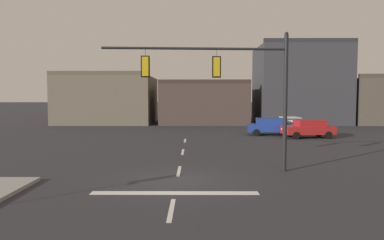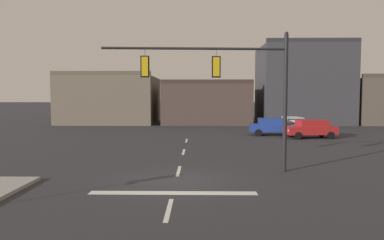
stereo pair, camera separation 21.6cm
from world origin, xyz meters
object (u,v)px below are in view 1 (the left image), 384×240
object	(u,v)px
car_lot_nearside	(290,124)
car_lot_middle	(271,126)
car_lot_farside	(308,128)
signal_mast_near_side	(232,79)

from	to	relation	value
car_lot_nearside	car_lot_middle	bearing A→B (deg)	-138.77
car_lot_nearside	car_lot_middle	xyz separation A→B (m)	(-2.34, -2.05, 0.00)
car_lot_farside	car_lot_nearside	bearing A→B (deg)	96.58
signal_mast_near_side	car_lot_middle	world-z (taller)	signal_mast_near_side
signal_mast_near_side	car_lot_nearside	bearing A→B (deg)	67.01
car_lot_middle	car_lot_farside	distance (m)	3.60
signal_mast_near_side	car_lot_nearside	distance (m)	20.32
signal_mast_near_side	car_lot_farside	world-z (taller)	signal_mast_near_side
signal_mast_near_side	car_lot_nearside	xyz separation A→B (m)	(7.81, 18.40, -3.64)
car_lot_middle	car_lot_farside	bearing A→B (deg)	-38.05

